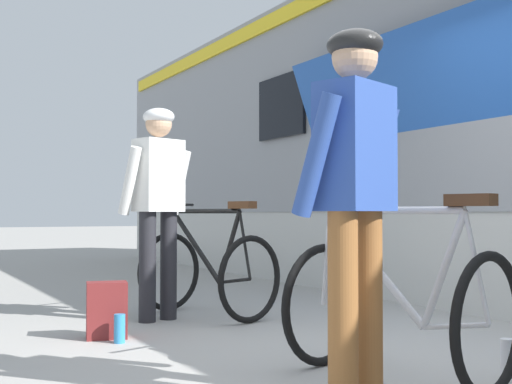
% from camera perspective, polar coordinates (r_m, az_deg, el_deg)
% --- Properties ---
extents(ground_plane, '(80.00, 80.00, 0.00)m').
position_cam_1_polar(ground_plane, '(4.36, 11.04, -13.50)').
color(ground_plane, '#A09E99').
extents(cyclist_near_in_white, '(0.66, 0.43, 1.76)m').
position_cam_1_polar(cyclist_near_in_white, '(5.73, -8.16, -0.09)').
color(cyclist_near_in_white, '#232328').
rests_on(cyclist_near_in_white, ground).
extents(cyclist_far_in_blue, '(0.66, 0.46, 1.76)m').
position_cam_1_polar(cyclist_far_in_blue, '(3.26, 8.24, 1.12)').
color(cyclist_far_in_blue, '#935B2D').
rests_on(cyclist_far_in_blue, ground).
extents(bicycle_near_black, '(1.01, 1.24, 0.99)m').
position_cam_1_polar(bicycle_near_black, '(5.92, -4.03, -6.48)').
color(bicycle_near_black, black).
rests_on(bicycle_near_black, ground).
extents(bicycle_far_silver, '(0.99, 1.23, 0.99)m').
position_cam_1_polar(bicycle_far_silver, '(3.76, 11.86, -9.20)').
color(bicycle_far_silver, black).
rests_on(bicycle_far_silver, ground).
extents(backpack_on_platform, '(0.31, 0.24, 0.40)m').
position_cam_1_polar(backpack_on_platform, '(5.03, -12.34, -9.60)').
color(backpack_on_platform, maroon).
rests_on(backpack_on_platform, ground).
extents(water_bottle_near_the_bikes, '(0.08, 0.08, 0.22)m').
position_cam_1_polar(water_bottle_near_the_bikes, '(3.97, 20.25, -12.99)').
color(water_bottle_near_the_bikes, silver).
rests_on(water_bottle_near_the_bikes, ground).
extents(water_bottle_by_the_backpack, '(0.08, 0.08, 0.20)m').
position_cam_1_polar(water_bottle_by_the_backpack, '(4.86, -11.31, -11.10)').
color(water_bottle_by_the_backpack, '#338CCC').
rests_on(water_bottle_by_the_backpack, ground).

